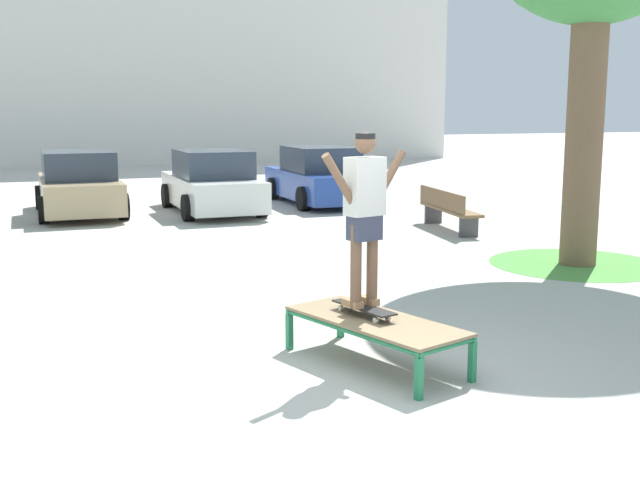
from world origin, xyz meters
The scene contains 10 objects.
ground_plane centered at (0.00, 0.00, 0.00)m, with size 120.00×120.00×0.00m, color #B7B5AD.
building_facade centered at (2.26, 30.60, 6.63)m, with size 30.41×4.00×13.26m, color silver.
skate_box centered at (0.55, 0.45, 0.41)m, with size 1.32×2.04×0.46m.
skateboard centered at (0.50, 0.61, 0.54)m, with size 0.39×0.82×0.09m.
skater centered at (0.50, 0.61, 1.53)m, with size 0.99×0.36×1.69m.
grass_patch_near_right centered at (5.70, 3.82, 0.00)m, with size 2.79×2.79×0.01m, color #519342.
car_tan centered at (-1.33, 12.89, 0.69)m, with size 1.93×4.20×1.50m.
car_white centered at (1.68, 12.17, 0.69)m, with size 1.92×4.20×1.50m.
car_blue centered at (4.69, 12.88, 0.69)m, with size 1.98×4.23×1.50m.
park_bench centered at (5.56, 7.71, 0.45)m, with size 0.78×2.44×0.83m.
Camera 1 is at (-2.56, -6.18, 2.47)m, focal length 43.76 mm.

